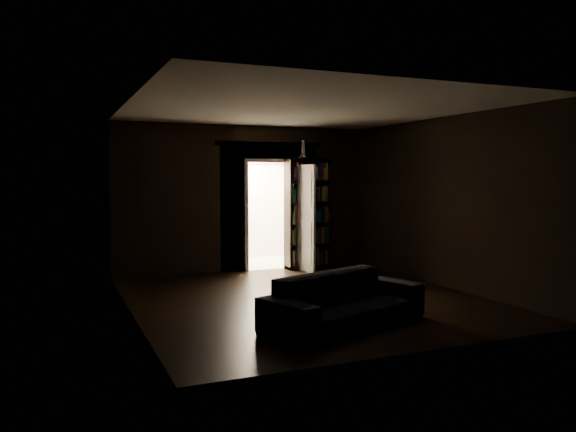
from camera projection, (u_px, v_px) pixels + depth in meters
The scene contains 9 objects.
ground at pixel (305, 299), 8.34m from camera, with size 5.50×5.50×0.00m, color black.
room_walls at pixel (278, 185), 9.20m from camera, with size 5.02×5.61×2.84m.
kitchen_alcove at pixel (251, 205), 12.00m from camera, with size 2.20×1.80×2.60m.
sofa at pixel (345, 292), 6.83m from camera, with size 2.17×0.94×0.83m, color black.
bookshelf at pixel (308, 213), 11.13m from camera, with size 0.90×0.32×2.20m, color black.
refrigerator at pixel (222, 223), 11.95m from camera, with size 0.74×0.68×1.65m, color white.
door at pixel (303, 218), 10.78m from camera, with size 0.85×0.05×2.05m, color white.
figurine at pixel (303, 149), 10.94m from camera, with size 0.11×0.11×0.33m, color silver.
bottles at pixel (221, 178), 11.88m from camera, with size 0.70×0.09×0.29m, color black.
Camera 1 is at (-3.47, -7.47, 1.82)m, focal length 35.00 mm.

